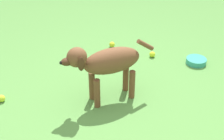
{
  "coord_description": "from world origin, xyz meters",
  "views": [
    {
      "loc": [
        1.09,
        -1.79,
        1.73
      ],
      "look_at": [
        -0.13,
        0.18,
        0.3
      ],
      "focal_mm": 49.7,
      "sensor_mm": 36.0,
      "label": 1
    }
  ],
  "objects_px": {
    "tennis_ball_4": "(112,44)",
    "water_bowl": "(196,61)",
    "tennis_ball_2": "(152,54)",
    "tennis_ball_3": "(1,98)",
    "dog": "(107,63)"
  },
  "relations": [
    {
      "from": "dog",
      "to": "water_bowl",
      "type": "bearing_deg",
      "value": -169.91
    },
    {
      "from": "tennis_ball_2",
      "to": "tennis_ball_4",
      "type": "xyz_separation_m",
      "value": [
        -0.52,
        -0.03,
        0.0
      ]
    },
    {
      "from": "tennis_ball_2",
      "to": "tennis_ball_3",
      "type": "relative_size",
      "value": 1.0
    },
    {
      "from": "tennis_ball_4",
      "to": "water_bowl",
      "type": "bearing_deg",
      "value": 8.73
    },
    {
      "from": "tennis_ball_2",
      "to": "tennis_ball_4",
      "type": "relative_size",
      "value": 1.0
    },
    {
      "from": "tennis_ball_4",
      "to": "water_bowl",
      "type": "distance_m",
      "value": 1.0
    },
    {
      "from": "tennis_ball_2",
      "to": "tennis_ball_4",
      "type": "height_order",
      "value": "same"
    },
    {
      "from": "dog",
      "to": "tennis_ball_4",
      "type": "bearing_deg",
      "value": -116.1
    },
    {
      "from": "dog",
      "to": "tennis_ball_4",
      "type": "xyz_separation_m",
      "value": [
        -0.5,
        0.91,
        -0.35
      ]
    },
    {
      "from": "tennis_ball_2",
      "to": "water_bowl",
      "type": "xyz_separation_m",
      "value": [
        0.47,
        0.12,
        -0.0
      ]
    },
    {
      "from": "tennis_ball_3",
      "to": "water_bowl",
      "type": "xyz_separation_m",
      "value": [
        1.28,
        1.59,
        -0.0
      ]
    },
    {
      "from": "water_bowl",
      "to": "tennis_ball_2",
      "type": "bearing_deg",
      "value": -165.61
    },
    {
      "from": "tennis_ball_2",
      "to": "tennis_ball_3",
      "type": "bearing_deg",
      "value": -118.83
    },
    {
      "from": "dog",
      "to": "tennis_ball_2",
      "type": "xyz_separation_m",
      "value": [
        0.01,
        0.94,
        -0.35
      ]
    },
    {
      "from": "tennis_ball_3",
      "to": "water_bowl",
      "type": "height_order",
      "value": "tennis_ball_3"
    }
  ]
}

